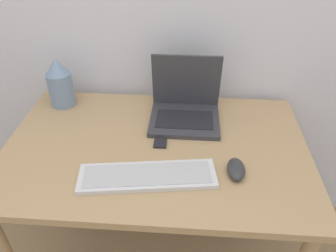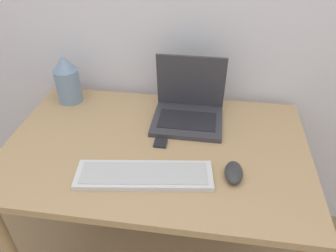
{
  "view_description": "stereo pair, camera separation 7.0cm",
  "coord_description": "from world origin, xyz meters",
  "px_view_note": "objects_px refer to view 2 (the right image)",
  "views": [
    {
      "loc": [
        0.12,
        -0.6,
        1.58
      ],
      "look_at": [
        0.05,
        0.37,
        0.87
      ],
      "focal_mm": 35.0,
      "sensor_mm": 36.0,
      "label": 1
    },
    {
      "loc": [
        0.19,
        -0.6,
        1.58
      ],
      "look_at": [
        0.05,
        0.37,
        0.87
      ],
      "focal_mm": 35.0,
      "sensor_mm": 36.0,
      "label": 2
    }
  ],
  "objects_px": {
    "vase": "(67,79)",
    "mp3_player": "(160,143)",
    "laptop": "(189,107)",
    "mouse": "(234,172)",
    "keyboard": "(144,175)"
  },
  "relations": [
    {
      "from": "vase",
      "to": "mp3_player",
      "type": "distance_m",
      "value": 0.55
    },
    {
      "from": "keyboard",
      "to": "vase",
      "type": "xyz_separation_m",
      "value": [
        -0.44,
        0.45,
        0.1
      ]
    },
    {
      "from": "mp3_player",
      "to": "mouse",
      "type": "bearing_deg",
      "value": -26.32
    },
    {
      "from": "mp3_player",
      "to": "keyboard",
      "type": "bearing_deg",
      "value": -98.1
    },
    {
      "from": "keyboard",
      "to": "mp3_player",
      "type": "xyz_separation_m",
      "value": [
        0.03,
        0.19,
        -0.01
      ]
    },
    {
      "from": "vase",
      "to": "mouse",
      "type": "bearing_deg",
      "value": -28.19
    },
    {
      "from": "keyboard",
      "to": "mp3_player",
      "type": "height_order",
      "value": "keyboard"
    },
    {
      "from": "laptop",
      "to": "vase",
      "type": "distance_m",
      "value": 0.57
    },
    {
      "from": "laptop",
      "to": "mouse",
      "type": "height_order",
      "value": "laptop"
    },
    {
      "from": "vase",
      "to": "keyboard",
      "type": "bearing_deg",
      "value": -45.34
    },
    {
      "from": "keyboard",
      "to": "vase",
      "type": "relative_size",
      "value": 2.17
    },
    {
      "from": "mouse",
      "to": "vase",
      "type": "relative_size",
      "value": 0.5
    },
    {
      "from": "laptop",
      "to": "vase",
      "type": "height_order",
      "value": "laptop"
    },
    {
      "from": "mouse",
      "to": "mp3_player",
      "type": "xyz_separation_m",
      "value": [
        -0.28,
        0.14,
        -0.01
      ]
    },
    {
      "from": "laptop",
      "to": "mouse",
      "type": "bearing_deg",
      "value": -60.56
    }
  ]
}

